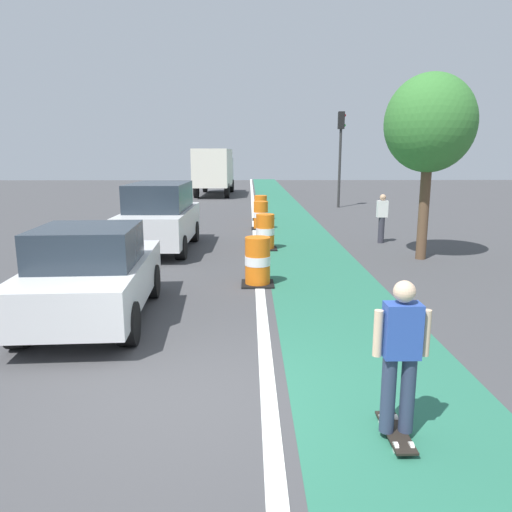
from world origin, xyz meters
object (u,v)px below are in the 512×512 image
at_px(traffic_barrel_far, 261,208).
at_px(pedestrian_crossing, 382,217).
at_px(skateboarder_on_lane, 400,356).
at_px(parked_suv_second, 160,216).
at_px(traffic_barrel_front, 258,262).
at_px(traffic_barrel_back, 261,216).
at_px(street_tree_sidewalk, 430,124).
at_px(delivery_truck_down_block, 215,169).
at_px(traffic_barrel_mid, 265,232).
at_px(traffic_light_corner, 341,142).
at_px(parked_sedan_nearest, 92,274).

distance_m(traffic_barrel_far, pedestrian_crossing, 6.99).
bearing_deg(skateboarder_on_lane, parked_suv_second, 112.35).
xyz_separation_m(skateboarder_on_lane, traffic_barrel_front, (-1.33, 6.08, -0.38)).
relative_size(parked_suv_second, traffic_barrel_back, 4.25).
bearing_deg(street_tree_sidewalk, skateboarder_on_lane, -110.61).
height_order(traffic_barrel_back, delivery_truck_down_block, delivery_truck_down_block).
distance_m(traffic_barrel_mid, traffic_barrel_far, 6.87).
relative_size(pedestrian_crossing, street_tree_sidewalk, 0.32).
height_order(parked_suv_second, traffic_light_corner, traffic_light_corner).
distance_m(traffic_barrel_far, traffic_light_corner, 7.41).
height_order(parked_suv_second, pedestrian_crossing, parked_suv_second).
distance_m(traffic_barrel_back, pedestrian_crossing, 5.00).
bearing_deg(traffic_barrel_front, traffic_barrel_far, 88.31).
height_order(parked_sedan_nearest, delivery_truck_down_block, delivery_truck_down_block).
bearing_deg(traffic_barrel_far, delivery_truck_down_block, 102.41).
bearing_deg(traffic_barrel_front, skateboarder_on_lane, -77.67).
height_order(parked_sedan_nearest, traffic_barrel_back, parked_sedan_nearest).
bearing_deg(delivery_truck_down_block, skateboarder_on_lane, -82.62).
bearing_deg(pedestrian_crossing, street_tree_sidewalk, -79.73).
relative_size(parked_suv_second, traffic_barrel_mid, 4.25).
bearing_deg(traffic_barrel_front, traffic_barrel_mid, 85.81).
height_order(skateboarder_on_lane, traffic_barrel_far, skateboarder_on_lane).
bearing_deg(traffic_barrel_mid, traffic_barrel_back, 90.53).
bearing_deg(traffic_barrel_front, pedestrian_crossing, 51.42).
bearing_deg(parked_sedan_nearest, traffic_barrel_front, 38.38).
xyz_separation_m(skateboarder_on_lane, traffic_barrel_mid, (-1.02, 10.27, -0.38)).
bearing_deg(delivery_truck_down_block, parked_suv_second, -90.73).
distance_m(parked_sedan_nearest, traffic_barrel_mid, 7.29).
height_order(delivery_truck_down_block, street_tree_sidewalk, street_tree_sidewalk).
height_order(parked_suv_second, traffic_barrel_far, parked_suv_second).
bearing_deg(traffic_light_corner, skateboarder_on_lane, -98.73).
xyz_separation_m(traffic_barrel_far, delivery_truck_down_block, (-2.96, 13.45, 1.31)).
bearing_deg(traffic_barrel_far, pedestrian_crossing, -56.47).
xyz_separation_m(parked_sedan_nearest, traffic_barrel_mid, (3.24, 6.52, -0.30)).
bearing_deg(traffic_barrel_far, traffic_barrel_back, -91.20).
xyz_separation_m(traffic_barrel_far, street_tree_sidewalk, (4.31, -8.34, 3.14)).
distance_m(parked_sedan_nearest, traffic_light_corner, 20.24).
bearing_deg(traffic_light_corner, pedestrian_crossing, -92.98).
xyz_separation_m(parked_suv_second, delivery_truck_down_block, (0.26, 20.32, 0.81)).
relative_size(parked_sedan_nearest, traffic_light_corner, 0.82).
relative_size(parked_suv_second, traffic_light_corner, 0.91).
distance_m(traffic_light_corner, pedestrian_crossing, 11.29).
bearing_deg(delivery_truck_down_block, street_tree_sidewalk, -71.54).
xyz_separation_m(traffic_barrel_front, traffic_barrel_back, (0.27, 8.33, 0.00)).
distance_m(parked_sedan_nearest, pedestrian_crossing, 10.39).
relative_size(parked_suv_second, traffic_barrel_far, 4.25).
relative_size(traffic_barrel_front, traffic_barrel_back, 1.00).
height_order(traffic_barrel_far, pedestrian_crossing, pedestrian_crossing).
distance_m(parked_sedan_nearest, street_tree_sidewalk, 9.54).
distance_m(skateboarder_on_lane, street_tree_sidewalk, 9.80).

